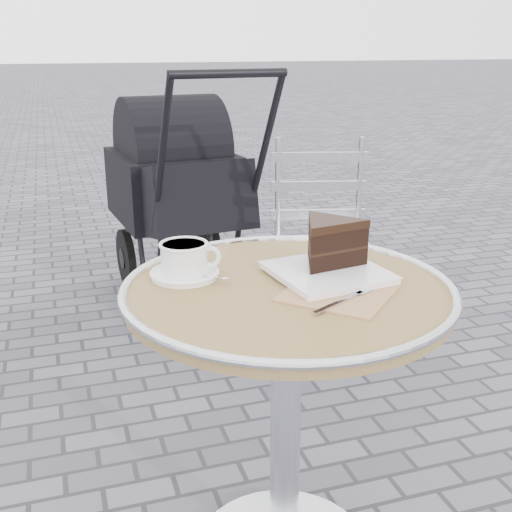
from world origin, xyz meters
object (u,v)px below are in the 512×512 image
object	(u,v)px
cake_plate_set	(329,249)
baby_stroller	(181,198)
cappuccino_set	(185,262)
bistro_chair	(321,223)
cafe_table	(287,355)

from	to	relation	value
cake_plate_set	baby_stroller	bearing A→B (deg)	82.10
cappuccino_set	baby_stroller	bearing A→B (deg)	88.40
cappuccino_set	cake_plate_set	bearing A→B (deg)	-4.79
baby_stroller	bistro_chair	bearing A→B (deg)	-65.56
cake_plate_set	baby_stroller	xyz separation A→B (m)	(0.01, 1.75, -0.28)
cappuccino_set	bistro_chair	world-z (taller)	bistro_chair
cafe_table	bistro_chair	xyz separation A→B (m)	(0.55, 1.07, -0.03)
cafe_table	cake_plate_set	xyz separation A→B (m)	(0.12, 0.05, 0.22)
cappuccino_set	cake_plate_set	xyz separation A→B (m)	(0.31, -0.08, 0.02)
cafe_table	baby_stroller	size ratio (longest dim) A/B	0.65
cake_plate_set	cappuccino_set	bearing A→B (deg)	158.29
cafe_table	cappuccino_set	xyz separation A→B (m)	(-0.20, 0.13, 0.20)
bistro_chair	cafe_table	bearing A→B (deg)	-102.07
cafe_table	baby_stroller	distance (m)	1.80
cappuccino_set	bistro_chair	bearing A→B (deg)	61.11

